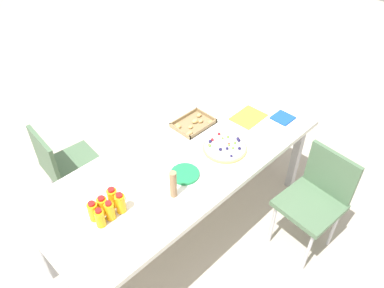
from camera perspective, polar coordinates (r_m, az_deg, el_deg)
name	(u,v)px	position (r m, az deg, el deg)	size (l,w,h in m)	color
ground_plane	(184,224)	(3.19, -1.13, -11.97)	(12.00, 12.00, 0.00)	#B2A899
party_table	(183,166)	(2.68, -1.32, -3.29)	(2.12, 0.87, 0.73)	silver
chair_far_left	(64,164)	(3.10, -18.62, -2.88)	(0.43, 0.43, 0.83)	#4C6B4C
chair_near_right	(317,196)	(2.86, 18.21, -7.35)	(0.43, 0.43, 0.83)	#4C6B4C
juice_bottle_0	(100,218)	(2.27, -13.63, -10.74)	(0.06, 0.06, 0.13)	#F9AE14
juice_bottle_1	(110,211)	(2.29, -12.22, -9.77)	(0.06, 0.06, 0.14)	#F9AE14
juice_bottle_2	(120,203)	(2.31, -10.69, -8.70)	(0.06, 0.06, 0.15)	#FAAD14
juice_bottle_3	(93,211)	(2.31, -14.65, -9.67)	(0.06, 0.06, 0.14)	#F9AE14
juice_bottle_4	(102,205)	(2.33, -13.29, -8.94)	(0.06, 0.06, 0.13)	#FAAC14
juice_bottle_5	(113,197)	(2.36, -11.82, -7.82)	(0.06, 0.06, 0.14)	#FAAE14
fruit_pizza	(225,147)	(2.72, 4.96, -0.52)	(0.32, 0.32, 0.05)	tan
snack_tray	(193,124)	(2.92, 0.19, 3.03)	(0.30, 0.23, 0.04)	olive
plate_stack	(185,174)	(2.52, -1.07, -4.51)	(0.19, 0.19, 0.02)	#1E8C4C
napkin_stack	(283,118)	(3.08, 13.46, 3.84)	(0.15, 0.15, 0.01)	#194CA5
cardboard_tube	(173,184)	(2.34, -2.83, -6.07)	(0.04, 0.04, 0.20)	#9E7A56
paper_folder	(248,117)	(3.04, 8.47, 4.01)	(0.26, 0.20, 0.01)	yellow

